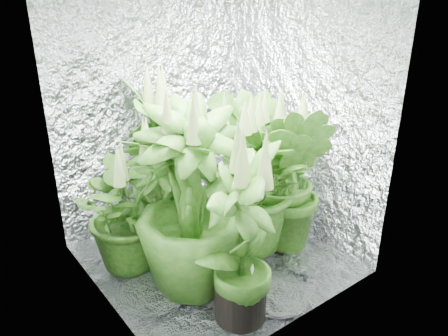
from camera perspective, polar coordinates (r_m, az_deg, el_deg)
name	(u,v)px	position (r m, az deg, el deg)	size (l,w,h in m)	color
ground	(214,258)	(3.23, -1.30, -11.69)	(1.60, 1.60, 0.00)	silver
walls	(213,126)	(2.79, -1.48, 5.49)	(1.62, 1.62, 2.00)	silver
plant_a	(130,210)	(3.00, -12.13, -5.34)	(0.83, 0.83, 0.93)	black
plant_b	(155,157)	(3.39, -9.03, 1.40)	(0.87, 0.87, 1.31)	black
plant_c	(258,170)	(3.28, 4.48, -0.23)	(0.77, 0.77, 1.18)	black
plant_d	(164,199)	(2.98, -7.80, -4.05)	(0.77, 0.77, 1.06)	black
plant_e	(246,182)	(3.03, 2.87, -1.89)	(1.09, 1.09, 1.19)	black
plant_f	(241,238)	(2.43, 2.29, -9.12)	(0.78, 0.78, 1.18)	black
plant_g	(288,179)	(3.15, 8.40, -1.47)	(0.80, 0.80, 1.18)	black
plant_h	(190,203)	(2.65, -4.43, -4.60)	(0.83, 0.83, 1.31)	black
circulation_fan	(250,201)	(3.65, 3.37, -4.27)	(0.22, 0.33, 0.40)	black
plant_label	(253,273)	(2.59, 3.83, -13.53)	(0.05, 0.01, 0.09)	white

